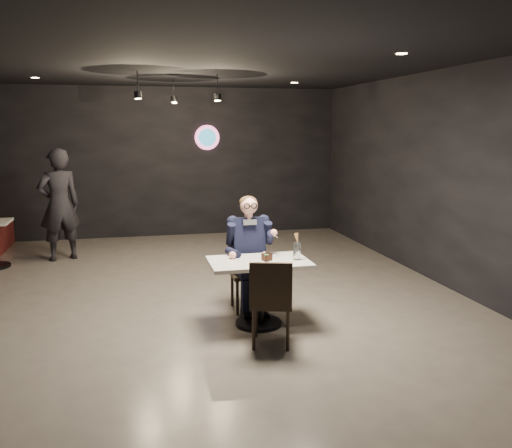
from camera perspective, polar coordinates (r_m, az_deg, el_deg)
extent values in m
plane|color=slate|center=(7.03, -6.37, -8.17)|extent=(9.00, 9.00, 0.00)
cube|color=black|center=(8.70, -8.35, 14.50)|extent=(1.40, 1.20, 0.36)
cube|color=silver|center=(6.11, 0.29, -7.26)|extent=(1.10, 0.70, 0.75)
cube|color=black|center=(6.60, -0.81, -5.17)|extent=(0.42, 0.46, 0.92)
cube|color=black|center=(5.57, 1.62, -8.09)|extent=(0.53, 0.56, 0.92)
cube|color=black|center=(6.53, -0.82, -2.97)|extent=(0.60, 0.80, 1.44)
cylinder|color=white|center=(5.95, 1.25, -3.93)|extent=(0.21, 0.21, 0.01)
cube|color=black|center=(5.95, 1.15, -3.52)|extent=(0.12, 0.11, 0.07)
ellipsoid|color=#2B863E|center=(5.87, 1.13, -3.24)|extent=(0.06, 0.04, 0.01)
cylinder|color=silver|center=(6.04, 4.32, -2.88)|extent=(0.08, 0.08, 0.19)
cone|color=tan|center=(6.02, 4.33, -1.52)|extent=(0.07, 0.07, 0.12)
imported|color=black|center=(9.58, -20.01, 1.91)|extent=(0.80, 0.67, 1.87)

